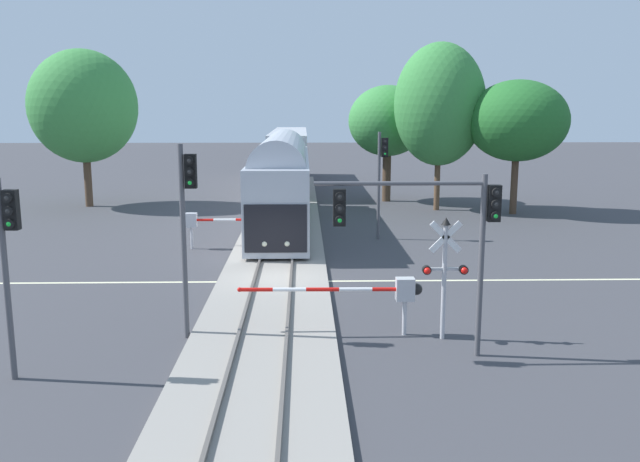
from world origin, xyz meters
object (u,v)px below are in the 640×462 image
object	(u,v)px
traffic_signal_far_side	(382,168)
crossing_gate_near	(385,291)
commuter_train	(286,166)
traffic_signal_median	(187,210)
elm_centre_background	(388,121)
maple_right_background	(518,121)
pine_left_background	(83,106)
crossing_gate_far	(206,221)
traffic_signal_near_right	(433,220)
oak_far_right	(440,105)
traffic_signal_near_left	(8,247)
crossing_signal_mast	(445,266)

from	to	relation	value
traffic_signal_far_side	crossing_gate_near	bearing A→B (deg)	-96.02
commuter_train	traffic_signal_median	bearing A→B (deg)	-94.38
commuter_train	crossing_gate_near	xyz separation A→B (m)	(3.72, -28.69, -1.40)
crossing_gate_near	elm_centre_background	distance (m)	30.57
maple_right_background	pine_left_background	size ratio (longest dim) A/B	0.80
crossing_gate_far	traffic_signal_near_right	world-z (taller)	traffic_signal_near_right
crossing_gate_near	maple_right_background	size ratio (longest dim) A/B	0.65
traffic_signal_far_side	elm_centre_background	world-z (taller)	elm_centre_background
traffic_signal_median	oak_far_right	distance (m)	28.70
crossing_gate_near	maple_right_background	bearing A→B (deg)	64.35
traffic_signal_far_side	traffic_signal_median	bearing A→B (deg)	-116.12
elm_centre_background	crossing_gate_near	bearing A→B (deg)	-97.09
commuter_train	oak_far_right	xyz separation A→B (m)	(10.36, -3.20, 4.33)
elm_centre_background	traffic_signal_median	bearing A→B (deg)	-107.79
commuter_train	traffic_signal_far_side	world-z (taller)	traffic_signal_far_side
crossing_gate_far	pine_left_background	xyz separation A→B (m)	(-10.43, 14.82, 5.62)
traffic_signal_far_side	maple_right_background	world-z (taller)	maple_right_background
commuter_train	oak_far_right	size ratio (longest dim) A/B	3.76
crossing_gate_far	traffic_signal_near_left	bearing A→B (deg)	-98.79
commuter_train	maple_right_background	world-z (taller)	maple_right_background
traffic_signal_near_right	traffic_signal_far_side	bearing A→B (deg)	88.08
commuter_train	crossing_gate_near	bearing A→B (deg)	-82.60
pine_left_background	traffic_signal_near_right	bearing A→B (deg)	-57.60
oak_far_right	traffic_signal_median	bearing A→B (deg)	-116.14
traffic_signal_far_side	maple_right_background	size ratio (longest dim) A/B	0.65
traffic_signal_far_side	oak_far_right	xyz separation A→B (m)	(5.02, 10.22, 3.32)
crossing_gate_far	elm_centre_background	world-z (taller)	elm_centre_background
crossing_gate_far	traffic_signal_median	xyz separation A→B (m)	(1.42, -13.10, 2.54)
maple_right_background	pine_left_background	xyz separation A→B (m)	(-29.15, 4.12, 0.93)
traffic_signal_far_side	elm_centre_background	xyz separation A→B (m)	(2.12, 14.73, 2.14)
elm_centre_background	crossing_signal_mast	bearing A→B (deg)	-93.81
traffic_signal_near_left	pine_left_background	size ratio (longest dim) A/B	0.48
oak_far_right	pine_left_background	size ratio (longest dim) A/B	1.03
crossing_signal_mast	traffic_signal_median	bearing A→B (deg)	177.69
crossing_signal_mast	crossing_gate_far	xyz separation A→B (m)	(-9.05, 13.41, -0.89)
traffic_signal_far_side	crossing_signal_mast	bearing A→B (deg)	-89.66
traffic_signal_far_side	pine_left_background	world-z (taller)	pine_left_background
crossing_gate_near	maple_right_background	xyz separation A→B (m)	(11.37, 23.69, 4.69)
crossing_gate_far	traffic_signal_near_left	world-z (taller)	traffic_signal_near_left
crossing_gate_near	oak_far_right	bearing A→B (deg)	75.41
commuter_train	crossing_gate_far	bearing A→B (deg)	-103.00
crossing_gate_far	crossing_gate_near	bearing A→B (deg)	-60.50
traffic_signal_near_right	crossing_gate_far	bearing A→B (deg)	119.51
traffic_signal_near_right	crossing_signal_mast	bearing A→B (deg)	64.64
traffic_signal_far_side	oak_far_right	distance (m)	11.86
crossing_gate_far	traffic_signal_near_right	distance (m)	17.21
commuter_train	traffic_signal_median	xyz separation A→B (m)	(-2.21, -28.80, 1.14)
traffic_signal_median	elm_centre_background	size ratio (longest dim) A/B	0.69
crossing_gate_far	oak_far_right	xyz separation A→B (m)	(13.98, 12.50, 5.73)
commuter_train	pine_left_background	xyz separation A→B (m)	(-14.05, -0.88, 4.22)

